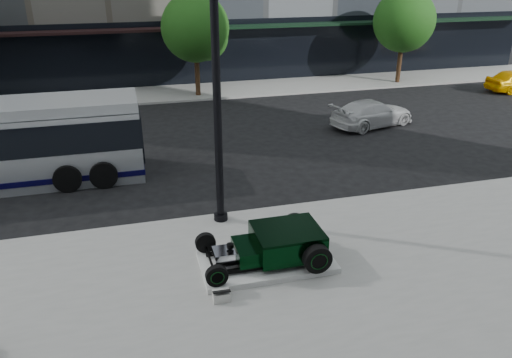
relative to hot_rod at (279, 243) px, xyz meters
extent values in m
plane|color=black|center=(-0.22, 5.12, -0.70)|extent=(120.00, 120.00, 0.00)
cube|color=gray|center=(-0.22, 19.12, -0.64)|extent=(70.00, 4.00, 0.12)
cube|color=black|center=(12.78, 21.32, 1.30)|extent=(24.00, 0.50, 4.00)
cube|color=black|center=(12.78, 20.72, 2.90)|extent=(24.00, 1.60, 0.15)
cylinder|color=black|center=(0.78, 18.12, 0.72)|extent=(0.28, 0.28, 2.60)
sphere|color=#193A0F|center=(0.78, 18.12, 3.22)|extent=(3.80, 3.80, 3.80)
sphere|color=#193A0F|center=(1.38, 18.42, 2.62)|extent=(2.60, 2.60, 2.60)
cylinder|color=black|center=(13.78, 18.12, 0.72)|extent=(0.28, 0.28, 2.60)
sphere|color=#193A0F|center=(13.78, 18.12, 3.22)|extent=(3.80, 3.80, 3.80)
sphere|color=#193A0F|center=(14.38, 18.42, 2.62)|extent=(2.60, 2.60, 2.60)
cube|color=silver|center=(-0.33, 0.00, -0.50)|extent=(3.40, 1.80, 0.15)
cube|color=black|center=(-0.33, -0.45, -0.33)|extent=(3.00, 0.08, 0.10)
cube|color=black|center=(-0.33, 0.45, -0.33)|extent=(3.00, 0.08, 0.10)
cube|color=black|center=(0.22, 0.00, 0.02)|extent=(1.70, 1.45, 0.62)
cube|color=black|center=(0.22, 0.00, 0.35)|extent=(1.70, 1.45, 0.06)
cube|color=black|center=(-0.88, 0.00, -0.10)|extent=(0.55, 1.05, 0.38)
cube|color=silver|center=(-1.43, 0.00, -0.15)|extent=(0.55, 0.55, 0.34)
cylinder|color=black|center=(-1.28, 0.00, 0.12)|extent=(0.18, 0.18, 0.10)
cylinder|color=black|center=(-1.78, 0.00, -0.27)|extent=(0.06, 1.55, 0.06)
cylinder|color=black|center=(0.72, -0.85, -0.07)|extent=(0.72, 0.24, 0.72)
cylinder|color=black|center=(0.72, -0.98, -0.07)|extent=(0.37, 0.02, 0.37)
torus|color=#0A3812|center=(0.72, -0.99, -0.07)|extent=(0.44, 0.02, 0.44)
cylinder|color=black|center=(0.72, 0.85, -0.07)|extent=(0.72, 0.24, 0.72)
cylinder|color=black|center=(0.72, 0.98, -0.07)|extent=(0.37, 0.02, 0.37)
torus|color=#0A3812|center=(0.72, 0.99, -0.07)|extent=(0.44, 0.02, 0.44)
cylinder|color=black|center=(-1.78, -0.78, -0.16)|extent=(0.54, 0.16, 0.54)
cylinder|color=black|center=(-1.78, -0.87, -0.16)|extent=(0.28, 0.02, 0.28)
torus|color=#0A3812|center=(-1.78, -0.88, -0.16)|extent=(0.34, 0.02, 0.34)
cylinder|color=black|center=(-1.78, 0.78, -0.16)|extent=(0.54, 0.16, 0.54)
cylinder|color=black|center=(-1.78, 0.87, -0.16)|extent=(0.28, 0.02, 0.28)
torus|color=#0A3812|center=(-1.78, 0.88, -0.16)|extent=(0.34, 0.02, 0.34)
cube|color=silver|center=(-1.75, -1.15, -0.47)|extent=(0.41, 0.31, 0.22)
cube|color=black|center=(-1.75, -1.15, -0.34)|extent=(0.41, 0.29, 0.15)
cylinder|color=black|center=(-0.99, 2.71, 3.19)|extent=(0.23, 0.23, 7.54)
cylinder|color=black|center=(-0.99, 2.71, -0.48)|extent=(0.41, 0.41, 0.19)
cube|color=black|center=(-2.99, 7.61, 0.85)|extent=(0.06, 2.30, 1.70)
cylinder|color=black|center=(-5.62, 6.31, -0.22)|extent=(0.96, 0.28, 0.96)
cylinder|color=black|center=(-5.62, 8.91, -0.22)|extent=(0.96, 0.28, 0.96)
cylinder|color=black|center=(-4.42, 6.31, -0.22)|extent=(0.96, 0.28, 0.96)
cylinder|color=black|center=(-4.42, 8.91, -0.22)|extent=(0.96, 0.28, 0.96)
imported|color=silver|center=(7.98, 10.37, -0.07)|extent=(4.62, 2.83, 1.25)
camera|label=1|loc=(-3.45, -10.50, 6.65)|focal=35.00mm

